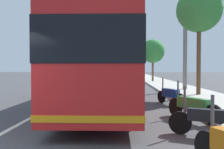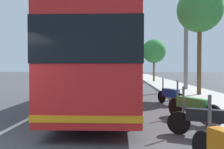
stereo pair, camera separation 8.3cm
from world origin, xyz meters
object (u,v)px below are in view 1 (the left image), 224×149
coach_bus (104,63)px  car_side_street (121,74)px  car_behind_bus (121,76)px  roadside_tree_mid_block (199,10)px  car_far_distant (83,75)px  car_ahead_same_lane (96,73)px  utility_pole (185,48)px  roadside_tree_far_block (153,51)px  motorcycle_far_end (211,119)px  motorcycle_mid_row (193,106)px  motorcycle_angled (170,95)px

coach_bus → car_side_street: size_ratio=2.73×
car_behind_bus → roadside_tree_mid_block: 19.61m
car_far_distant → car_ahead_same_lane: size_ratio=1.16×
car_side_street → utility_pole: bearing=-172.5°
car_behind_bus → roadside_tree_far_block: bearing=-127.6°
motorcycle_far_end → motorcycle_mid_row: size_ratio=0.90×
roadside_tree_mid_block → utility_pole: bearing=-2.1°
utility_pole → car_side_street: bearing=10.6°
motorcycle_angled → roadside_tree_mid_block: size_ratio=0.29×
car_ahead_same_lane → roadside_tree_far_block: size_ratio=0.77×
motorcycle_angled → car_side_street: (34.02, 2.54, 0.23)m
motorcycle_angled → car_ahead_same_lane: car_ahead_same_lane is taller
car_far_distant → car_side_street: 9.48m
coach_bus → car_ahead_same_lane: bearing=5.6°
roadside_tree_mid_block → car_far_distant: bearing=24.9°
motorcycle_mid_row → motorcycle_angled: bearing=-26.4°
car_ahead_same_lane → roadside_tree_mid_block: size_ratio=0.62×
car_side_street → roadside_tree_far_block: (-14.93, -3.98, 3.10)m
motorcycle_far_end → car_behind_bus: car_behind_bus is taller
roadside_tree_mid_block → utility_pole: roadside_tree_mid_block is taller
coach_bus → utility_pole: bearing=-35.8°
coach_bus → car_ahead_same_lane: (43.87, 5.00, -1.23)m
motorcycle_far_end → car_behind_bus: (27.50, 2.38, 0.27)m
motorcycle_angled → roadside_tree_far_block: 19.44m
car_far_distant → motorcycle_far_end: bearing=12.3°
car_ahead_same_lane → utility_pole: (-35.91, -10.55, 2.54)m
motorcycle_far_end → motorcycle_angled: (5.54, -0.05, 0.02)m
motorcycle_angled → motorcycle_far_end: bearing=154.5°
coach_bus → roadside_tree_mid_block: size_ratio=1.79×
coach_bus → car_behind_bus: coach_bus is taller
motorcycle_angled → roadside_tree_far_block: bearing=-29.3°
coach_bus → car_ahead_same_lane: 44.17m
car_behind_bus → roadside_tree_mid_block: roadside_tree_mid_block is taller
motorcycle_far_end → car_side_street: 39.65m
roadside_tree_mid_block → motorcycle_far_end: bearing=165.2°
roadside_tree_far_block → motorcycle_angled: bearing=175.7°
motorcycle_mid_row → car_ahead_same_lane: (46.92, 8.10, 0.21)m
car_far_distant → motorcycle_angled: bearing=15.3°
motorcycle_angled → roadside_tree_far_block: size_ratio=0.36×
roadside_tree_mid_block → coach_bus: bearing=127.0°
car_ahead_same_lane → car_behind_bus: bearing=14.1°
motorcycle_far_end → utility_pole: (12.90, -2.52, 2.79)m
motorcycle_mid_row → utility_pole: 11.60m
motorcycle_mid_row → car_behind_bus: bearing=-21.4°
motorcycle_angled → car_ahead_same_lane: 44.01m
motorcycle_far_end → utility_pole: 13.43m
coach_bus → utility_pole: size_ratio=1.81×
roadside_tree_far_block → car_ahead_same_lane: bearing=21.5°
car_ahead_same_lane → roadside_tree_mid_block: roadside_tree_mid_block is taller
motorcycle_mid_row → car_behind_bus: 25.73m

